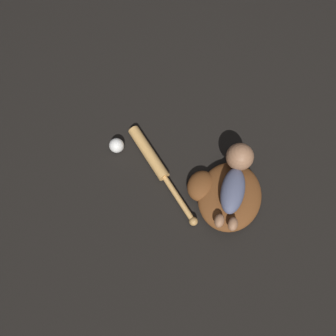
{
  "coord_description": "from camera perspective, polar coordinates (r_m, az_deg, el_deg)",
  "views": [
    {
      "loc": [
        -0.49,
        0.14,
        1.4
      ],
      "look_at": [
        0.05,
        0.25,
        0.07
      ],
      "focal_mm": 35.0,
      "sensor_mm": 36.0,
      "label": 1
    }
  ],
  "objects": [
    {
      "name": "baseball_bat",
      "position": [
        1.5,
        -2.33,
        1.03
      ],
      "size": [
        0.42,
        0.4,
        0.05
      ],
      "color": "tan",
      "rests_on": "ground"
    },
    {
      "name": "baseball_glove",
      "position": [
        1.45,
        9.87,
        -4.52
      ],
      "size": [
        0.36,
        0.36,
        0.08
      ],
      "color": "brown",
      "rests_on": "ground"
    },
    {
      "name": "baby_figure",
      "position": [
        1.4,
        11.75,
        -1.21
      ],
      "size": [
        0.37,
        0.12,
        0.12
      ],
      "color": "#4C516B",
      "rests_on": "baseball_glove"
    },
    {
      "name": "baseball",
      "position": [
        1.55,
        -8.95,
        3.9
      ],
      "size": [
        0.07,
        0.07,
        0.07
      ],
      "color": "white",
      "rests_on": "ground"
    },
    {
      "name": "ground_plane",
      "position": [
        1.49,
        9.19,
        -4.73
      ],
      "size": [
        6.0,
        6.0,
        0.0
      ],
      "primitive_type": "plane",
      "color": "black"
    }
  ]
}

